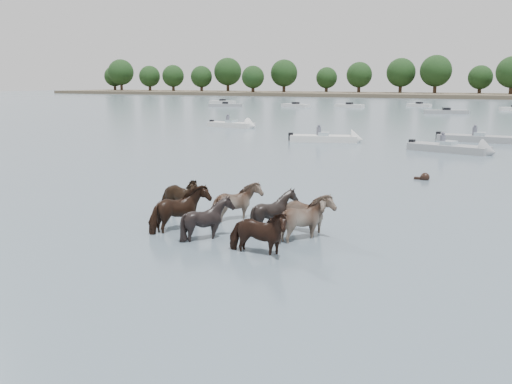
% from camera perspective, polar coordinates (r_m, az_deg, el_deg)
% --- Properties ---
extents(ground, '(400.00, 400.00, 0.00)m').
position_cam_1_polar(ground, '(16.55, 0.56, -4.88)').
color(ground, '#4C5F6E').
rests_on(ground, ground).
extents(shoreline, '(160.00, 30.00, 1.00)m').
position_cam_1_polar(shoreline, '(181.46, 1.58, 10.12)').
color(shoreline, '#4C4233').
rests_on(shoreline, ground).
extents(pony_herd, '(6.84, 4.28, 1.67)m').
position_cam_1_polar(pony_herd, '(17.22, -1.79, -2.40)').
color(pony_herd, black).
rests_on(pony_herd, ground).
extents(swimming_pony, '(0.72, 0.44, 0.44)m').
position_cam_1_polar(swimming_pony, '(27.53, 16.91, 1.43)').
color(swimming_pony, black).
rests_on(swimming_pony, ground).
extents(motorboat_a, '(5.77, 3.17, 1.92)m').
position_cam_1_polar(motorboat_a, '(43.23, 8.00, 5.45)').
color(motorboat_a, silver).
rests_on(motorboat_a, ground).
extents(motorboat_b, '(5.86, 2.92, 1.92)m').
position_cam_1_polar(motorboat_b, '(38.56, 20.28, 4.14)').
color(motorboat_b, gray).
rests_on(motorboat_b, ground).
extents(motorboat_c, '(6.84, 1.83, 1.92)m').
position_cam_1_polar(motorboat_c, '(46.08, 23.08, 5.01)').
color(motorboat_c, gray).
rests_on(motorboat_c, ground).
extents(motorboat_f, '(5.52, 2.02, 1.92)m').
position_cam_1_polar(motorboat_f, '(56.06, -1.92, 6.90)').
color(motorboat_f, silver).
rests_on(motorboat_f, ground).
extents(distant_flotilla, '(104.60, 22.89, 0.93)m').
position_cam_1_polar(distant_flotilla, '(93.18, 21.24, 7.97)').
color(distant_flotilla, silver).
rests_on(distant_flotilla, ground).
extents(treeline, '(146.24, 22.95, 12.29)m').
position_cam_1_polar(treeline, '(183.71, 1.93, 12.05)').
color(treeline, '#382619').
rests_on(treeline, ground).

